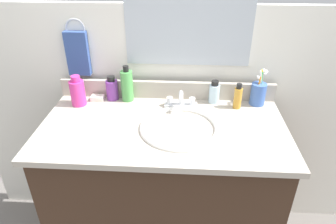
% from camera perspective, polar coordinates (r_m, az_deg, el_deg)
% --- Properties ---
extents(vanity_cabinet, '(1.04, 0.52, 0.82)m').
position_cam_1_polar(vanity_cabinet, '(1.61, -0.82, -15.65)').
color(vanity_cabinet, '#382316').
rests_on(vanity_cabinet, ground_plane).
extents(countertop, '(1.09, 0.56, 0.03)m').
position_cam_1_polar(countertop, '(1.35, -0.95, -3.04)').
color(countertop, '#B2A899').
rests_on(countertop, vanity_cabinet).
extents(backsplash, '(1.09, 0.02, 0.09)m').
position_cam_1_polar(backsplash, '(1.55, -0.22, 4.21)').
color(backsplash, '#B2A899').
rests_on(backsplash, countertop).
extents(back_wall, '(2.19, 0.04, 1.30)m').
position_cam_1_polar(back_wall, '(1.72, -0.07, -2.02)').
color(back_wall, white).
rests_on(back_wall, ground_plane).
extents(mirror_panel, '(0.60, 0.01, 0.56)m').
position_cam_1_polar(mirror_panel, '(1.46, 4.02, 19.28)').
color(mirror_panel, '#B2BCC6').
extents(towel_ring, '(0.10, 0.01, 0.10)m').
position_cam_1_polar(towel_ring, '(1.57, -17.05, 14.81)').
color(towel_ring, silver).
extents(hand_towel, '(0.11, 0.04, 0.22)m').
position_cam_1_polar(hand_towel, '(1.59, -16.61, 10.48)').
color(hand_towel, '#334C8C').
extents(sink_basin, '(0.35, 0.35, 0.11)m').
position_cam_1_polar(sink_basin, '(1.34, 2.18, -4.18)').
color(sink_basin, white).
rests_on(sink_basin, countertop).
extents(faucet, '(0.16, 0.10, 0.08)m').
position_cam_1_polar(faucet, '(1.47, 2.43, 1.94)').
color(faucet, silver).
rests_on(faucet, countertop).
extents(bottle_gel_clear, '(0.05, 0.05, 0.12)m').
position_cam_1_polar(bottle_gel_clear, '(1.52, 8.69, 3.61)').
color(bottle_gel_clear, silver).
rests_on(bottle_gel_clear, countertop).
extents(bottle_oil_amber, '(0.04, 0.04, 0.13)m').
position_cam_1_polar(bottle_oil_amber, '(1.49, 12.99, 2.74)').
color(bottle_oil_amber, gold).
rests_on(bottle_oil_amber, countertop).
extents(bottle_cream_purple, '(0.06, 0.06, 0.12)m').
position_cam_1_polar(bottle_cream_purple, '(1.56, -10.47, 4.28)').
color(bottle_cream_purple, '#7A3899').
rests_on(bottle_cream_purple, countertop).
extents(bottle_soap_pink, '(0.07, 0.07, 0.15)m').
position_cam_1_polar(bottle_soap_pink, '(1.54, -16.62, 3.61)').
color(bottle_soap_pink, '#D8338C').
rests_on(bottle_soap_pink, countertop).
extents(bottle_toner_green, '(0.06, 0.06, 0.18)m').
position_cam_1_polar(bottle_toner_green, '(1.53, -7.71, 5.00)').
color(bottle_toner_green, '#4C9E4C').
rests_on(bottle_toner_green, countertop).
extents(cup_blue_plastic, '(0.07, 0.07, 0.18)m').
position_cam_1_polar(cup_blue_plastic, '(1.55, 16.60, 3.39)').
color(cup_blue_plastic, '#3F66B7').
rests_on(cup_blue_plastic, countertop).
extents(soap_bar, '(0.06, 0.04, 0.02)m').
position_cam_1_polar(soap_bar, '(1.58, -13.11, 2.57)').
color(soap_bar, white).
rests_on(soap_bar, countertop).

